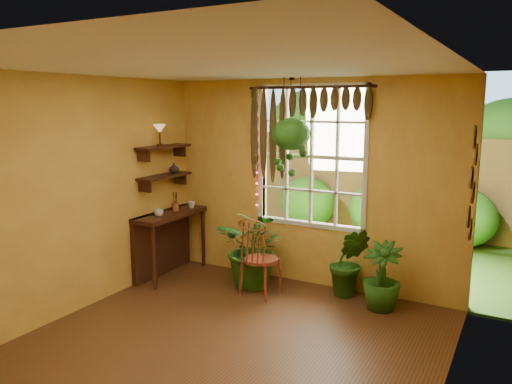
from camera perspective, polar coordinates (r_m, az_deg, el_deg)
floor at (r=5.05m, az=-4.49°, el=-18.03°), size 4.50×4.50×0.00m
ceiling at (r=4.47m, az=-4.98°, el=14.17°), size 4.50×4.50×0.00m
wall_back at (r=6.54m, az=6.20°, el=0.96°), size 4.00×0.00×4.00m
wall_left at (r=5.90m, az=-21.16°, el=-0.65°), size 0.00×4.50×4.50m
wall_right at (r=3.88m, az=20.89°, el=-5.95°), size 0.00×4.50×4.50m
window at (r=6.52m, az=6.36°, el=4.04°), size 1.52×0.10×1.86m
valance_vine at (r=6.41m, az=5.33°, el=9.12°), size 1.70×0.12×1.10m
string_lights at (r=6.76m, az=0.09°, el=4.74°), size 0.03×0.03×1.54m
wall_plates at (r=5.59m, az=23.41°, el=0.72°), size 0.04×0.32×1.10m
counter_ledge at (r=7.12m, az=-10.40°, el=-4.95°), size 0.40×1.20×0.90m
shelf_lower at (r=6.93m, az=-10.40°, el=1.79°), size 0.25×0.90×0.04m
shelf_upper at (r=6.89m, az=-10.51°, el=5.09°), size 0.25×0.90×0.04m
backyard at (r=10.88m, az=16.81°, el=3.86°), size 14.00×10.00×12.00m
windsor_chair at (r=6.31m, az=0.41°, el=-8.83°), size 0.46×0.49×1.15m
potted_plant_left at (r=6.54m, az=-0.07°, el=-6.39°), size 0.97×0.85×1.05m
potted_plant_mid at (r=6.35m, az=10.59°, el=-7.86°), size 0.57×0.50×0.88m
potted_plant_right at (r=6.05m, az=14.17°, el=-9.30°), size 0.46×0.46×0.80m
hanging_basket at (r=6.34m, az=4.04°, el=6.25°), size 0.48×0.48×1.24m
cup_a at (r=6.76m, az=-11.04°, el=-2.33°), size 0.16×0.16×0.10m
cup_b at (r=7.22m, az=-7.38°, el=-1.45°), size 0.13×0.13×0.09m
brush_jar at (r=7.04m, az=-9.21°, el=-1.08°), size 0.09×0.09×0.34m
shelf_vase at (r=7.08m, az=-9.35°, el=2.72°), size 0.17×0.17×0.14m
tiffany_lamp at (r=6.79m, az=-10.96°, el=6.97°), size 0.17×0.17×0.29m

